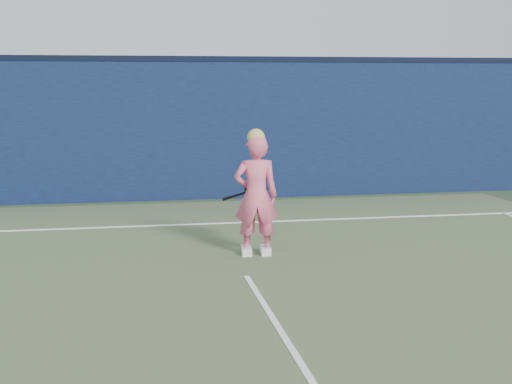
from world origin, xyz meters
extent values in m
plane|color=#36482C|center=(0.00, 0.00, 0.00)|extent=(80.00, 80.00, 0.00)
cube|color=#0C1436|center=(0.00, 6.50, 1.25)|extent=(24.00, 0.40, 2.50)
cube|color=black|center=(0.00, 6.50, 2.55)|extent=(24.00, 0.42, 0.10)
imported|color=#EC5B82|center=(0.29, 2.00, 0.75)|extent=(0.58, 0.41, 1.50)
sphere|color=#C3BB57|center=(0.29, 2.00, 1.47)|extent=(0.22, 0.22, 0.22)
cube|color=white|center=(0.41, 1.99, 0.05)|extent=(0.15, 0.29, 0.10)
cube|color=white|center=(0.17, 2.01, 0.05)|extent=(0.15, 0.29, 0.10)
torus|color=black|center=(0.37, 2.43, 0.75)|extent=(0.33, 0.11, 0.32)
torus|color=gold|center=(0.37, 2.43, 0.75)|extent=(0.27, 0.08, 0.27)
cylinder|color=beige|center=(0.37, 2.43, 0.75)|extent=(0.26, 0.08, 0.26)
cylinder|color=black|center=(0.13, 2.47, 0.69)|extent=(0.29, 0.03, 0.11)
cylinder|color=black|center=(-0.01, 2.50, 0.65)|extent=(0.13, 0.04, 0.07)
cube|color=white|center=(0.00, 4.00, 0.01)|extent=(11.00, 0.08, 0.01)
camera|label=1|loc=(-1.27, -6.58, 2.17)|focal=50.00mm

